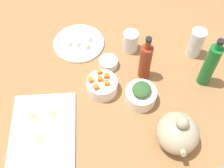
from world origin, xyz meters
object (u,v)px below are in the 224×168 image
object	(u,v)px
bowl_carrots	(102,86)
bowl_small_side	(108,63)
bowl_greens	(141,96)
bottle_2	(210,65)
plate_tofu	(79,43)
bottle_1	(145,61)
drinking_glass_1	(196,43)
teapot	(178,132)
cutting_board	(43,134)
drinking_glass_0	(130,41)

from	to	relation	value
bowl_carrots	bowl_small_side	xyz separation A→B (cm)	(-12.81, 3.03, -1.24)
bowl_greens	bottle_2	xyz separation A→B (cm)	(-8.25, 27.73, 7.92)
plate_tofu	bottle_1	bearing A→B (deg)	56.07
drinking_glass_1	bottle_1	bearing A→B (deg)	-64.81
bowl_carrots	teapot	size ratio (longest dim) A/B	0.72
teapot	drinking_glass_1	bearing A→B (deg)	159.84
cutting_board	bottle_2	size ratio (longest dim) A/B	1.37
drinking_glass_1	cutting_board	bearing A→B (deg)	-60.12
plate_tofu	bowl_carrots	distance (cm)	28.16
bowl_carrots	teapot	world-z (taller)	teapot
plate_tofu	cutting_board	bearing A→B (deg)	-15.73
bowl_small_side	drinking_glass_0	size ratio (longest dim) A/B	0.82
bowl_small_side	bottle_2	bearing A→B (deg)	75.86
plate_tofu	bottle_2	distance (cm)	59.23
cutting_board	bowl_small_side	distance (cm)	41.22
bowl_small_side	teapot	bearing A→B (deg)	32.79
bottle_1	drinking_glass_0	size ratio (longest dim) A/B	2.27
bowl_greens	drinking_glass_0	size ratio (longest dim) A/B	1.24
bottle_1	drinking_glass_1	distance (cm)	26.36
cutting_board	teapot	xyz separation A→B (cm)	(4.44, 49.51, 6.22)
bowl_greens	bowl_small_side	world-z (taller)	bowl_greens
bowl_small_side	drinking_glass_0	distance (cm)	14.23
bowl_carrots	bottle_1	world-z (taller)	bottle_1
drinking_glass_1	teapot	bearing A→B (deg)	-20.16
cutting_board	bowl_carrots	bearing A→B (deg)	129.57
cutting_board	bowl_small_side	world-z (taller)	bowl_small_side
teapot	bottle_2	world-z (taller)	bottle_2
bowl_small_side	drinking_glass_0	bearing A→B (deg)	131.81
bottle_2	drinking_glass_0	xyz separation A→B (cm)	(-19.32, -29.71, -5.95)
bowl_greens	teapot	bearing A→B (deg)	31.66
plate_tofu	bottle_1	xyz separation A→B (cm)	(19.07, 28.35, 8.91)
plate_tofu	bowl_greens	size ratio (longest dim) A/B	1.88
teapot	cutting_board	bearing A→B (deg)	-95.13
bowl_carrots	bowl_small_side	distance (cm)	13.22
bowl_greens	teapot	distance (cm)	21.44
bowl_carrots	drinking_glass_0	world-z (taller)	drinking_glass_0
teapot	bowl_carrots	bearing A→B (deg)	-131.66
drinking_glass_0	drinking_glass_1	distance (cm)	28.70
cutting_board	drinking_glass_0	size ratio (longest dim) A/B	3.42
bowl_greens	drinking_glass_0	distance (cm)	27.71
plate_tofu	bowl_greens	world-z (taller)	bowl_greens
bottle_1	bowl_small_side	bearing A→B (deg)	-111.23
bottle_2	bottle_1	bearing A→B (deg)	-99.67
bowl_carrots	drinking_glass_0	size ratio (longest dim) A/B	1.25
teapot	bottle_2	xyz separation A→B (cm)	(-26.24, 16.64, 4.29)
bowl_greens	bowl_carrots	distance (cm)	16.30
teapot	drinking_glass_0	bearing A→B (deg)	-163.99
bowl_small_side	teapot	world-z (taller)	teapot
cutting_board	teapot	size ratio (longest dim) A/B	1.97
bottle_1	drinking_glass_1	bearing A→B (deg)	115.19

